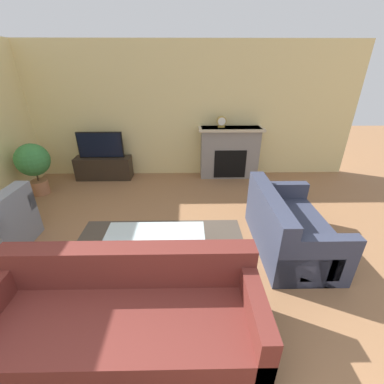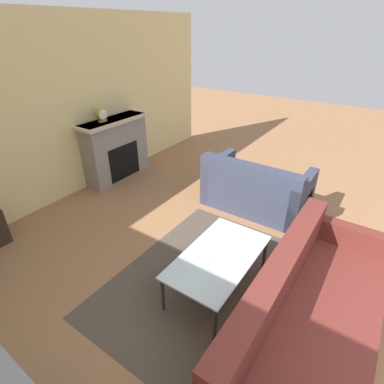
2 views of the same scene
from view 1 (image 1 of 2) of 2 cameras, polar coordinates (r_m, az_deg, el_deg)
name	(u,v)px [view 1 (image 1 of 2)]	position (r m, az deg, el deg)	size (l,w,h in m)	color
wall_back	(158,113)	(5.66, -7.56, 17.04)	(8.31, 0.06, 2.70)	beige
area_rug	(157,260)	(3.46, -7.71, -14.78)	(2.40, 1.87, 0.00)	#4C4238
fireplace	(229,151)	(5.67, 8.32, 8.91)	(1.35, 0.42, 1.09)	gray
tv_stand	(104,168)	(5.93, -18.94, 5.11)	(1.17, 0.36, 0.48)	#2D2319
tv	(100,145)	(5.77, -19.70, 9.82)	(0.93, 0.06, 0.54)	black
couch_sectional	(127,318)	(2.56, -14.34, -25.45)	(2.31, 0.91, 0.82)	#5B231E
couch_loveseat	(288,229)	(3.70, 20.49, -7.73)	(0.88, 1.50, 0.82)	#33384C
coffee_table	(154,240)	(3.13, -8.34, -10.51)	(1.20, 0.67, 0.44)	#333338
potted_plant	(33,163)	(5.61, -31.78, 5.51)	(0.60, 0.60, 0.99)	#AD704C
mantel_clock	(222,122)	(5.49, 6.58, 15.26)	(0.20, 0.07, 0.23)	#B79338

